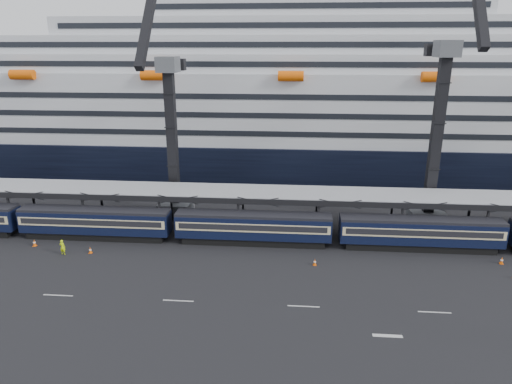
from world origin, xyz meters
TOP-DOWN VIEW (x-y plane):
  - ground at (0.00, 0.00)m, footprint 260.00×260.00m
  - lane_markings at (8.15, -5.23)m, footprint 111.00×4.27m
  - train at (-4.65, 10.00)m, footprint 133.05×3.00m
  - canopy at (0.00, 14.00)m, footprint 130.00×6.25m
  - cruise_ship at (-1.08, 45.99)m, footprint 214.09×28.84m
  - crane_dark_near at (-20.00, 18.59)m, footprint 4.50×17.75m
  - crane_dark_mid at (15.00, 17.59)m, footprint 4.50×18.24m
  - worker at (-29.95, 4.96)m, footprint 0.72×0.51m
  - traffic_cone_b at (-34.57, 6.91)m, footprint 0.43×0.43m
  - traffic_cone_c at (-26.92, 5.55)m, footprint 0.39×0.39m
  - traffic_cone_d at (-0.62, 4.62)m, footprint 0.38×0.38m
  - traffic_cone_e at (20.30, 6.69)m, footprint 0.42×0.42m

SIDE VIEW (x-z plane):
  - ground at x=0.00m, z-range 0.00..0.00m
  - lane_markings at x=8.15m, z-range 0.00..0.02m
  - traffic_cone_d at x=-0.62m, z-range 0.00..0.76m
  - traffic_cone_c at x=-26.92m, z-range 0.00..0.77m
  - traffic_cone_e at x=20.30m, z-range -0.01..0.83m
  - traffic_cone_b at x=-34.57m, z-range -0.01..0.86m
  - worker at x=-29.95m, z-range 0.00..1.84m
  - train at x=-4.65m, z-range 0.18..4.23m
  - canopy at x=0.00m, z-range 2.49..8.01m
  - crane_dark_near at x=-20.00m, z-range -5.61..29.47m
  - cruise_ship at x=-1.08m, z-range -4.66..29.34m
  - crane_dark_mid at x=15.00m, z-range -6.46..33.18m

